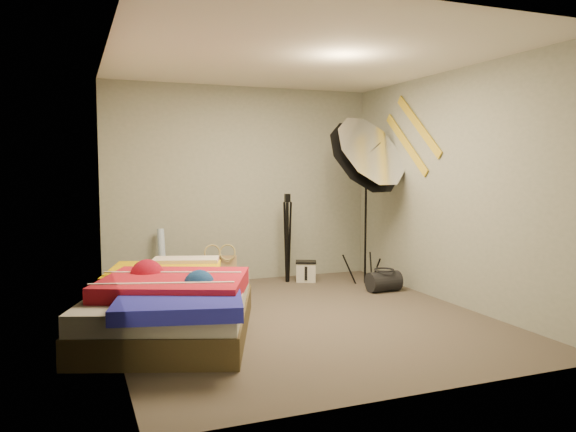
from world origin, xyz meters
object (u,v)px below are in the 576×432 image
camera_case (306,272)px  photo_umbrella (364,158)px  bed (172,304)px  tote_bag (220,272)px  wrapping_roll (162,259)px  camera_tripod (287,232)px  duffel_bag (384,281)px

camera_case → photo_umbrella: photo_umbrella is taller
camera_case → bed: bed is taller
tote_bag → bed: bearing=-104.5°
camera_case → bed: (-2.00, -1.69, 0.15)m
tote_bag → bed: 1.89m
tote_bag → wrapping_roll: (-0.65, 0.24, 0.16)m
camera_case → photo_umbrella: size_ratio=0.11×
tote_bag → camera_tripod: camera_tripod is taller
wrapping_roll → camera_case: size_ratio=2.98×
bed → tote_bag: bearing=62.9°
tote_bag → duffel_bag: size_ratio=1.03×
tote_bag → camera_tripod: 1.02m
wrapping_roll → duffel_bag: wrapping_roll is taller
tote_bag → wrapping_roll: 0.72m
duffel_bag → bed: size_ratio=0.17×
tote_bag → duffel_bag: 1.97m
photo_umbrella → camera_case: bearing=135.2°
wrapping_roll → bed: (-0.20, -1.92, -0.09)m
tote_bag → camera_tripod: size_ratio=0.35×
wrapping_roll → photo_umbrella: (2.32, -0.76, 1.21)m
bed → photo_umbrella: 3.07m
photo_umbrella → wrapping_roll: bearing=161.9°
duffel_bag → bed: bed is taller
photo_umbrella → camera_tripod: (-0.76, 0.60, -0.93)m
tote_bag → duffel_bag: (1.78, -0.85, -0.08)m
tote_bag → photo_umbrella: bearing=-4.6°
bed → camera_case: bearing=40.3°
duffel_bag → bed: 2.76m
duffel_bag → tote_bag: bearing=152.4°
bed → camera_tripod: camera_tripod is taller
bed → duffel_bag: bearing=17.4°
wrapping_roll → camera_case: 1.82m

